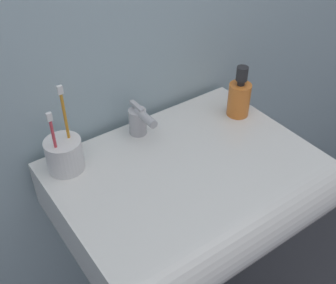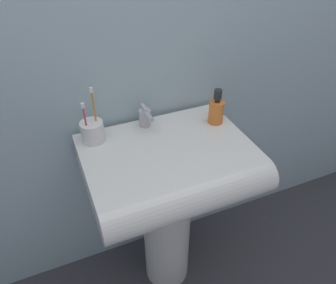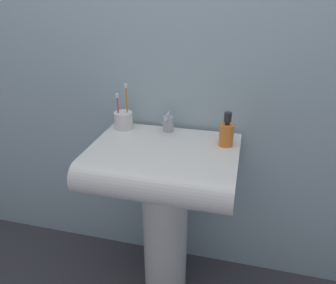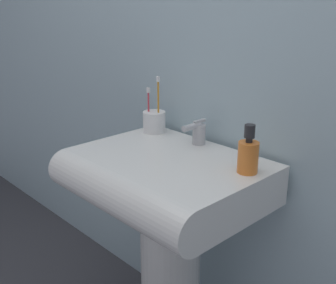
{
  "view_description": "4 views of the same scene",
  "coord_description": "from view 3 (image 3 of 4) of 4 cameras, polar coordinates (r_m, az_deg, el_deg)",
  "views": [
    {
      "loc": [
        -0.49,
        -0.62,
        1.51
      ],
      "look_at": [
        -0.03,
        0.01,
        0.89
      ],
      "focal_mm": 45.0,
      "sensor_mm": 36.0,
      "label": 1
    },
    {
      "loc": [
        -0.38,
        -0.91,
        1.58
      ],
      "look_at": [
        -0.01,
        -0.03,
        0.87
      ],
      "focal_mm": 35.0,
      "sensor_mm": 36.0,
      "label": 2
    },
    {
      "loc": [
        0.32,
        -1.23,
        1.45
      ],
      "look_at": [
        0.01,
        0.02,
        0.84
      ],
      "focal_mm": 35.0,
      "sensor_mm": 36.0,
      "label": 3
    },
    {
      "loc": [
        0.94,
        -0.91,
        1.32
      ],
      "look_at": [
        -0.03,
        0.02,
        0.86
      ],
      "focal_mm": 45.0,
      "sensor_mm": 36.0,
      "label": 4
    }
  ],
  "objects": [
    {
      "name": "ground_plane",
      "position": [
        1.93,
        -0.46,
        -23.26
      ],
      "size": [
        6.0,
        6.0,
        0.0
      ],
      "primitive_type": "plane",
      "color": "#38383D",
      "rests_on": "ground"
    },
    {
      "name": "wall_back",
      "position": [
        1.55,
        1.91,
        16.17
      ],
      "size": [
        5.0,
        0.05,
        2.4
      ],
      "primitive_type": "cube",
      "color": "#9EB7C1",
      "rests_on": "ground"
    },
    {
      "name": "sink_pedestal",
      "position": [
        1.69,
        -0.5,
        -15.51
      ],
      "size": [
        0.22,
        0.22,
        0.69
      ],
      "primitive_type": "cylinder",
      "color": "white",
      "rests_on": "ground"
    },
    {
      "name": "sink_basin",
      "position": [
        1.41,
        -1.09,
        -4.1
      ],
      "size": [
        0.64,
        0.5,
        0.13
      ],
      "color": "white",
      "rests_on": "sink_pedestal"
    },
    {
      "name": "faucet",
      "position": [
        1.55,
        -0.01,
        3.36
      ],
      "size": [
        0.05,
        0.11,
        0.09
      ],
      "color": "#B7B7BC",
      "rests_on": "sink_basin"
    },
    {
      "name": "toothbrush_cup",
      "position": [
        1.6,
        -7.77,
        3.83
      ],
      "size": [
        0.09,
        0.09,
        0.22
      ],
      "color": "white",
      "rests_on": "sink_basin"
    },
    {
      "name": "soap_bottle",
      "position": [
        1.43,
        10.15,
        1.53
      ],
      "size": [
        0.06,
        0.06,
        0.15
      ],
      "color": "orange",
      "rests_on": "sink_basin"
    }
  ]
}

